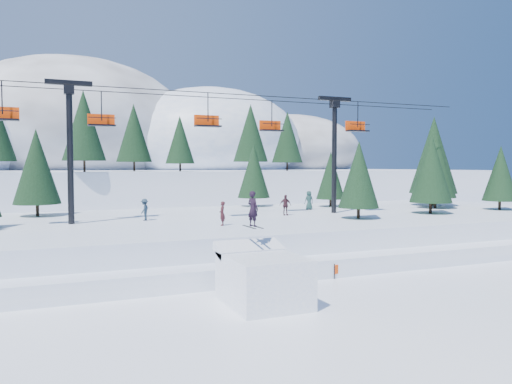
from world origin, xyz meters
name	(u,v)px	position (x,y,z in m)	size (l,w,h in m)	color
ground	(298,311)	(0.00, 0.00, 0.00)	(160.00, 160.00, 0.00)	white
mid_shelf	(193,235)	(0.00, 18.00, 1.25)	(70.00, 22.00, 2.50)	white
berm	(237,267)	(0.00, 8.00, 0.55)	(70.00, 6.00, 1.10)	white
mountain_ridge	(80,149)	(-5.09, 73.37, 9.64)	(119.00, 61.28, 26.46)	white
jump_kicker	(262,277)	(-1.02, 1.75, 1.30)	(3.49, 4.76, 5.42)	white
chairlift	(199,133)	(0.62, 18.05, 9.32)	(46.50, 3.21, 10.28)	black
conifer_stand	(172,160)	(-1.56, 18.15, 7.16)	(62.92, 18.39, 10.30)	black
distant_skiers	(186,209)	(-0.62, 17.61, 3.36)	(30.28, 9.47, 1.80)	#411B1F
banner_near	(351,267)	(6.38, 5.28, 0.54)	(2.78, 0.71, 0.90)	black
banner_far	(366,265)	(7.64, 5.49, 0.54)	(2.73, 0.91, 0.90)	black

